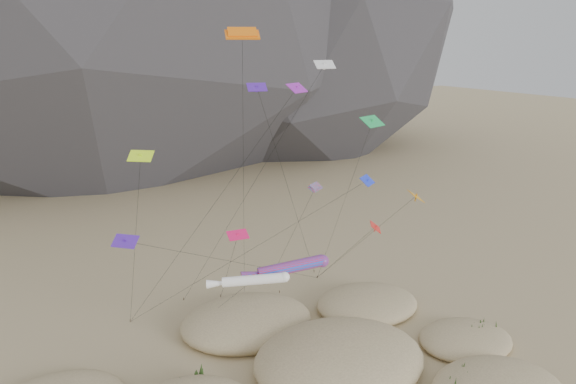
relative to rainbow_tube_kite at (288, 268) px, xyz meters
name	(u,v)px	position (x,y,z in m)	size (l,w,h in m)	color
dunes	(305,380)	(0.15, -2.88, -9.49)	(47.78, 37.79, 4.40)	#CCB789
dune_grass	(313,379)	(0.67, -3.28, -9.36)	(44.56, 29.07, 1.51)	black
kite_stakes	(250,290)	(4.28, 17.20, -10.07)	(24.40, 4.73, 0.30)	#3F2D1E
rainbow_tube_kite	(288,268)	(0.00, 0.00, 0.00)	(8.03, 20.26, 11.10)	red
white_tube_kite	(250,280)	(-3.68, -0.09, -0.36)	(6.45, 15.60, 10.56)	white
orange_parafoil	(242,37)	(-1.19, 5.93, 19.30)	(6.37, 12.44, 30.40)	orange
multi_parafoil	(314,189)	(6.06, 5.59, 5.00)	(3.30, 14.90, 15.85)	red
delta_kites	(305,162)	(4.88, 5.44, 7.86)	(32.65, 19.61, 27.40)	#451B9F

